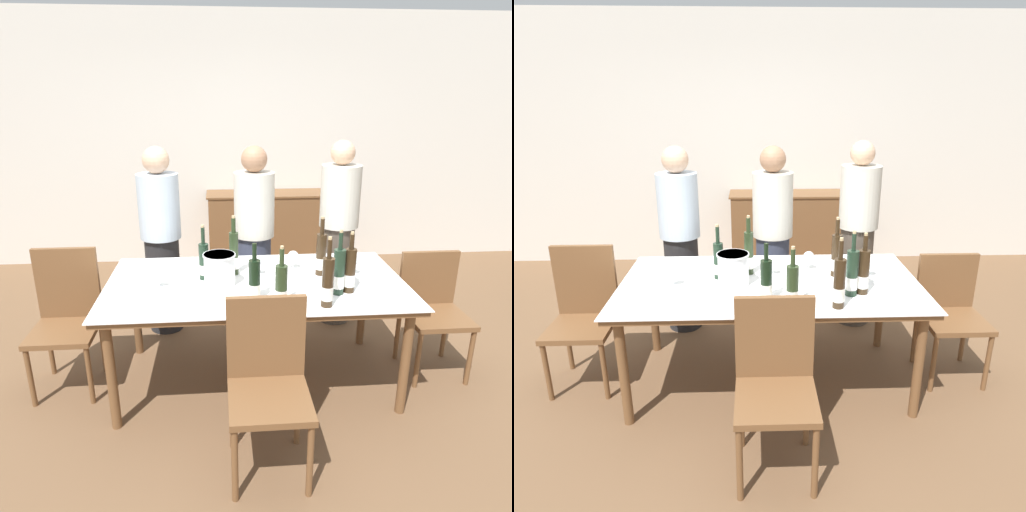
% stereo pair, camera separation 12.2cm
% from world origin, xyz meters
% --- Properties ---
extents(ground_plane, '(12.00, 12.00, 0.00)m').
position_xyz_m(ground_plane, '(0.00, 0.00, 0.00)').
color(ground_plane, brown).
extents(back_wall, '(8.00, 0.10, 2.80)m').
position_xyz_m(back_wall, '(0.00, 2.64, 1.40)').
color(back_wall, silver).
rests_on(back_wall, ground_plane).
extents(sideboard_cabinet, '(1.43, 0.46, 0.87)m').
position_xyz_m(sideboard_cabinet, '(0.34, 2.35, 0.44)').
color(sideboard_cabinet, brown).
rests_on(sideboard_cabinet, ground_plane).
extents(dining_table, '(1.96, 1.06, 0.75)m').
position_xyz_m(dining_table, '(0.00, 0.00, 0.69)').
color(dining_table, brown).
rests_on(dining_table, ground_plane).
extents(ice_bucket, '(0.21, 0.21, 0.21)m').
position_xyz_m(ice_bucket, '(-0.24, -0.04, 0.86)').
color(ice_bucket, white).
rests_on(ice_bucket, dining_table).
extents(wine_bottle_0, '(0.07, 0.07, 0.41)m').
position_xyz_m(wine_bottle_0, '(0.45, 0.10, 0.89)').
color(wine_bottle_0, '#332314').
rests_on(wine_bottle_0, dining_table).
extents(wine_bottle_1, '(0.06, 0.06, 0.41)m').
position_xyz_m(wine_bottle_1, '(-0.14, 0.15, 0.90)').
color(wine_bottle_1, '#28381E').
rests_on(wine_bottle_1, dining_table).
extents(wine_bottle_2, '(0.07, 0.07, 0.37)m').
position_xyz_m(wine_bottle_2, '(0.11, -0.39, 0.87)').
color(wine_bottle_2, '#28381E').
rests_on(wine_bottle_2, dining_table).
extents(wine_bottle_3, '(0.07, 0.07, 0.39)m').
position_xyz_m(wine_bottle_3, '(0.57, -0.21, 0.89)').
color(wine_bottle_3, '#332314').
rests_on(wine_bottle_3, dining_table).
extents(wine_bottle_4, '(0.07, 0.07, 0.36)m').
position_xyz_m(wine_bottle_4, '(-0.03, -0.29, 0.87)').
color(wine_bottle_4, black).
rests_on(wine_bottle_4, dining_table).
extents(wine_bottle_5, '(0.07, 0.07, 0.37)m').
position_xyz_m(wine_bottle_5, '(-0.34, 0.08, 0.87)').
color(wine_bottle_5, '#1E3323').
rests_on(wine_bottle_5, dining_table).
extents(wine_bottle_6, '(0.07, 0.07, 0.42)m').
position_xyz_m(wine_bottle_6, '(0.38, -0.40, 0.89)').
color(wine_bottle_6, '#332314').
rests_on(wine_bottle_6, dining_table).
extents(wine_bottle_7, '(0.07, 0.07, 0.41)m').
position_xyz_m(wine_bottle_7, '(0.49, -0.23, 0.89)').
color(wine_bottle_7, '#1E3323').
rests_on(wine_bottle_7, dining_table).
extents(wine_glass_0, '(0.07, 0.07, 0.13)m').
position_xyz_m(wine_glass_0, '(0.02, 0.12, 0.84)').
color(wine_glass_0, white).
rests_on(wine_glass_0, dining_table).
extents(wine_glass_1, '(0.07, 0.07, 0.14)m').
position_xyz_m(wine_glass_1, '(-0.63, -0.05, 0.84)').
color(wine_glass_1, white).
rests_on(wine_glass_1, dining_table).
extents(wine_glass_2, '(0.07, 0.07, 0.14)m').
position_xyz_m(wine_glass_2, '(0.62, -0.05, 0.85)').
color(wine_glass_2, white).
rests_on(wine_glass_2, dining_table).
extents(wine_glass_3, '(0.07, 0.07, 0.15)m').
position_xyz_m(wine_glass_3, '(0.67, 0.07, 0.85)').
color(wine_glass_3, white).
rests_on(wine_glass_3, dining_table).
extents(wine_glass_4, '(0.08, 0.08, 0.13)m').
position_xyz_m(wine_glass_4, '(0.28, 0.22, 0.84)').
color(wine_glass_4, white).
rests_on(wine_glass_4, dining_table).
extents(chair_right_end, '(0.42, 0.42, 0.86)m').
position_xyz_m(chair_right_end, '(1.28, 0.08, 0.50)').
color(chair_right_end, brown).
rests_on(chair_right_end, ground_plane).
extents(chair_left_end, '(0.42, 0.42, 0.95)m').
position_xyz_m(chair_left_end, '(-1.28, 0.09, 0.54)').
color(chair_left_end, brown).
rests_on(chair_left_end, ground_plane).
extents(chair_near_front, '(0.42, 0.42, 0.94)m').
position_xyz_m(chair_near_front, '(-0.00, -0.76, 0.53)').
color(chair_near_front, brown).
rests_on(chair_near_front, ground_plane).
extents(person_host, '(0.33, 0.33, 1.55)m').
position_xyz_m(person_host, '(-0.71, 0.84, 0.78)').
color(person_host, '#262628').
rests_on(person_host, ground_plane).
extents(person_guest_left, '(0.33, 0.33, 1.55)m').
position_xyz_m(person_guest_left, '(0.05, 0.85, 0.77)').
color(person_guest_left, '#383F56').
rests_on(person_guest_left, ground_plane).
extents(person_guest_right, '(0.33, 0.33, 1.58)m').
position_xyz_m(person_guest_right, '(0.78, 0.88, 0.79)').
color(person_guest_right, '#51473D').
rests_on(person_guest_right, ground_plane).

